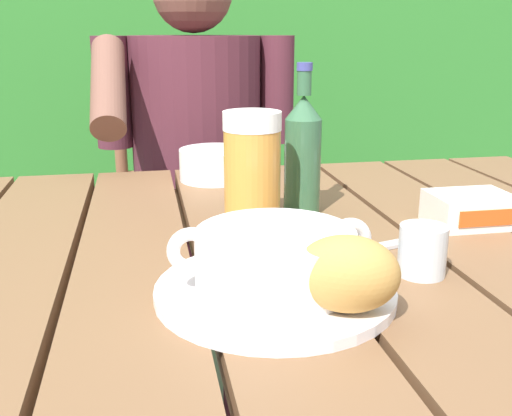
% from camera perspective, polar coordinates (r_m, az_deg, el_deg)
% --- Properties ---
extents(dining_table, '(1.36, 0.94, 0.77)m').
position_cam_1_polar(dining_table, '(0.84, -0.64, -9.48)').
color(dining_table, brown).
rests_on(dining_table, ground_plane).
extents(hedge_backdrop, '(3.03, 0.87, 2.00)m').
position_cam_1_polar(hedge_backdrop, '(2.62, -5.82, 14.82)').
color(hedge_backdrop, '#2F792B').
rests_on(hedge_backdrop, ground_plane).
extents(chair_near_diner, '(0.44, 0.45, 0.96)m').
position_cam_1_polar(chair_near_diner, '(1.76, -5.83, -2.82)').
color(chair_near_diner, brown).
rests_on(chair_near_diner, ground_plane).
extents(person_eating, '(0.48, 0.47, 1.24)m').
position_cam_1_polar(person_eating, '(1.49, -5.54, 4.26)').
color(person_eating, '#51232E').
rests_on(person_eating, ground_plane).
extents(serving_plate, '(0.26, 0.26, 0.01)m').
position_cam_1_polar(serving_plate, '(0.65, 1.50, -7.88)').
color(serving_plate, white).
rests_on(serving_plate, dining_table).
extents(soup_bowl, '(0.22, 0.17, 0.07)m').
position_cam_1_polar(soup_bowl, '(0.64, 1.52, -4.72)').
color(soup_bowl, white).
rests_on(soup_bowl, serving_plate).
extents(bread_roll, '(0.12, 0.11, 0.08)m').
position_cam_1_polar(bread_roll, '(0.59, 8.67, -6.20)').
color(bread_roll, '#BE8A42').
rests_on(bread_roll, serving_plate).
extents(beer_glass, '(0.08, 0.08, 0.17)m').
position_cam_1_polar(beer_glass, '(0.84, -0.37, 3.50)').
color(beer_glass, gold).
rests_on(beer_glass, dining_table).
extents(beer_bottle, '(0.06, 0.06, 0.23)m').
position_cam_1_polar(beer_bottle, '(0.92, 4.48, 5.29)').
color(beer_bottle, '#356340').
rests_on(beer_bottle, dining_table).
extents(water_glass_small, '(0.06, 0.06, 0.06)m').
position_cam_1_polar(water_glass_small, '(0.73, 15.60, -3.92)').
color(water_glass_small, silver).
rests_on(water_glass_small, dining_table).
extents(butter_tub, '(0.12, 0.09, 0.05)m').
position_cam_1_polar(butter_tub, '(0.93, 19.72, -0.11)').
color(butter_tub, white).
rests_on(butter_tub, dining_table).
extents(table_knife, '(0.15, 0.06, 0.01)m').
position_cam_1_polar(table_knife, '(0.80, 11.04, -3.73)').
color(table_knife, silver).
rests_on(table_knife, dining_table).
extents(diner_bowl, '(0.13, 0.13, 0.06)m').
position_cam_1_polar(diner_bowl, '(1.15, -3.90, 4.18)').
color(diner_bowl, white).
rests_on(diner_bowl, dining_table).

